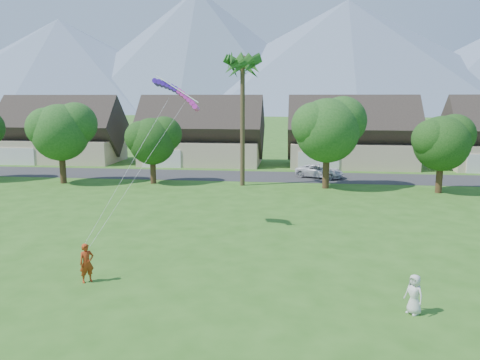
# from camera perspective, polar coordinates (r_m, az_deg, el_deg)

# --- Properties ---
(ground) EXTENTS (500.00, 500.00, 0.00)m
(ground) POSITION_cam_1_polar(r_m,az_deg,el_deg) (18.60, -3.88, -17.08)
(ground) COLOR #2D6019
(ground) RESTS_ON ground
(street) EXTENTS (90.00, 7.00, 0.01)m
(street) POSITION_cam_1_polar(r_m,az_deg,el_deg) (51.06, 3.25, 0.44)
(street) COLOR #2D2D30
(street) RESTS_ON ground
(kite_flyer) EXTENTS (0.79, 0.79, 1.84)m
(kite_flyer) POSITION_cam_1_polar(r_m,az_deg,el_deg) (23.08, -18.19, -9.59)
(kite_flyer) COLOR #9E3312
(kite_flyer) RESTS_ON ground
(watcher) EXTENTS (0.91, 0.94, 1.62)m
(watcher) POSITION_cam_1_polar(r_m,az_deg,el_deg) (20.19, 20.46, -12.93)
(watcher) COLOR silver
(watcher) RESTS_ON ground
(parked_car) EXTENTS (5.64, 4.25, 1.42)m
(parked_car) POSITION_cam_1_polar(r_m,az_deg,el_deg) (50.91, 9.71, 1.09)
(parked_car) COLOR silver
(parked_car) RESTS_ON ground
(mountain_ridge) EXTENTS (540.00, 240.00, 70.00)m
(mountain_ridge) POSITION_cam_1_polar(r_m,az_deg,el_deg) (277.12, 8.65, 14.13)
(mountain_ridge) COLOR slate
(mountain_ridge) RESTS_ON ground
(houses_row) EXTENTS (72.75, 8.19, 8.86)m
(houses_row) POSITION_cam_1_polar(r_m,az_deg,el_deg) (59.52, 4.32, 5.12)
(houses_row) COLOR beige
(houses_row) RESTS_ON ground
(tree_row) EXTENTS (62.27, 6.67, 8.45)m
(tree_row) POSITION_cam_1_polar(r_m,az_deg,el_deg) (44.53, 1.32, 5.38)
(tree_row) COLOR #47301C
(tree_row) RESTS_ON ground
(fan_palm) EXTENTS (3.00, 3.00, 13.80)m
(fan_palm) POSITION_cam_1_polar(r_m,az_deg,el_deg) (45.18, 0.32, 14.23)
(fan_palm) COLOR #4C3D26
(fan_palm) RESTS_ON ground
(parafoil_kite) EXTENTS (3.24, 1.06, 0.50)m
(parafoil_kite) POSITION_cam_1_polar(r_m,az_deg,el_deg) (29.80, -7.52, 10.67)
(parafoil_kite) COLOR #4017AD
(parafoil_kite) RESTS_ON ground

